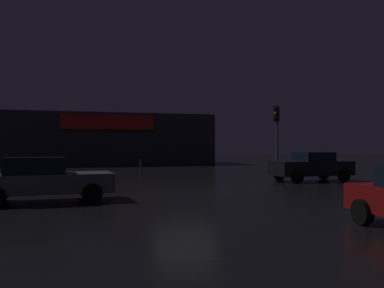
{
  "coord_description": "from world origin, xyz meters",
  "views": [
    {
      "loc": [
        -4.45,
        -16.04,
        1.86
      ],
      "look_at": [
        0.98,
        2.35,
        1.96
      ],
      "focal_mm": 38.34,
      "sensor_mm": 36.0,
      "label": 1
    }
  ],
  "objects_px": {
    "store_building": "(105,140)",
    "traffic_signal_opposite": "(277,125)",
    "car_near": "(312,166)",
    "car_far": "(43,179)"
  },
  "relations": [
    {
      "from": "car_near",
      "to": "traffic_signal_opposite",
      "type": "bearing_deg",
      "value": 88.98
    },
    {
      "from": "traffic_signal_opposite",
      "to": "car_near",
      "type": "height_order",
      "value": "traffic_signal_opposite"
    },
    {
      "from": "store_building",
      "to": "traffic_signal_opposite",
      "type": "bearing_deg",
      "value": -65.22
    },
    {
      "from": "store_building",
      "to": "car_near",
      "type": "relative_size",
      "value": 4.95
    },
    {
      "from": "store_building",
      "to": "car_near",
      "type": "bearing_deg",
      "value": -69.17
    },
    {
      "from": "car_near",
      "to": "car_far",
      "type": "xyz_separation_m",
      "value": [
        -13.17,
        -4.61,
        -0.03
      ]
    },
    {
      "from": "traffic_signal_opposite",
      "to": "car_near",
      "type": "xyz_separation_m",
      "value": [
        -0.07,
        -4.0,
        -2.37
      ]
    },
    {
      "from": "traffic_signal_opposite",
      "to": "car_far",
      "type": "relative_size",
      "value": 0.98
    },
    {
      "from": "store_building",
      "to": "car_far",
      "type": "distance_m",
      "value": 28.58
    },
    {
      "from": "car_near",
      "to": "car_far",
      "type": "relative_size",
      "value": 0.96
    }
  ]
}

